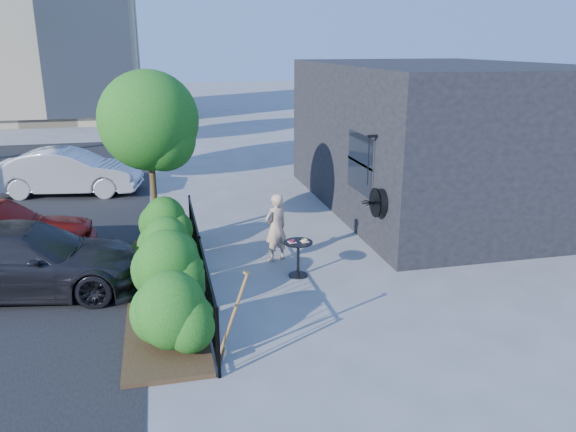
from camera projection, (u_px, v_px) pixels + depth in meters
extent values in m
plane|color=gray|center=(279.00, 283.00, 11.04)|extent=(120.00, 120.00, 0.00)
cube|color=black|center=(435.00, 136.00, 15.83)|extent=(6.00, 9.00, 4.00)
cube|color=black|center=(360.00, 163.00, 13.28)|extent=(0.04, 1.60, 1.40)
cube|color=black|center=(360.00, 163.00, 13.28)|extent=(0.05, 1.70, 0.06)
cylinder|color=black|center=(380.00, 202.00, 12.03)|extent=(0.18, 0.60, 0.60)
cylinder|color=black|center=(375.00, 203.00, 12.01)|extent=(0.03, 0.64, 0.64)
cube|color=black|center=(373.00, 136.00, 12.09)|extent=(0.25, 0.06, 0.06)
cylinder|color=black|center=(368.00, 161.00, 12.24)|extent=(0.02, 0.02, 1.05)
cylinder|color=black|center=(218.00, 343.00, 7.76)|extent=(0.05, 0.05, 1.10)
cylinder|color=black|center=(201.00, 264.00, 10.55)|extent=(0.05, 0.05, 1.10)
cylinder|color=black|center=(190.00, 218.00, 13.34)|extent=(0.05, 0.05, 1.10)
cube|color=black|center=(199.00, 238.00, 10.40)|extent=(0.03, 6.00, 0.03)
cube|color=black|center=(202.00, 286.00, 10.68)|extent=(0.03, 6.00, 0.03)
cylinder|color=black|center=(217.00, 340.00, 7.85)|extent=(0.02, 0.02, 1.04)
cylinder|color=black|center=(216.00, 333.00, 8.04)|extent=(0.02, 0.02, 1.04)
cylinder|color=black|center=(214.00, 326.00, 8.22)|extent=(0.02, 0.02, 1.04)
cylinder|color=black|center=(213.00, 320.00, 8.41)|extent=(0.02, 0.02, 1.04)
cylinder|color=black|center=(212.00, 314.00, 8.60)|extent=(0.02, 0.02, 1.04)
cylinder|color=black|center=(210.00, 308.00, 8.78)|extent=(0.02, 0.02, 1.04)
cylinder|color=black|center=(209.00, 303.00, 8.97)|extent=(0.02, 0.02, 1.04)
cylinder|color=black|center=(208.00, 297.00, 9.15)|extent=(0.02, 0.02, 1.04)
cylinder|color=black|center=(207.00, 292.00, 9.34)|extent=(0.02, 0.02, 1.04)
cylinder|color=black|center=(206.00, 287.00, 9.53)|extent=(0.02, 0.02, 1.04)
cylinder|color=black|center=(205.00, 283.00, 9.71)|extent=(0.02, 0.02, 1.04)
cylinder|color=black|center=(204.00, 278.00, 9.90)|extent=(0.02, 0.02, 1.04)
cylinder|color=black|center=(203.00, 274.00, 10.09)|extent=(0.02, 0.02, 1.04)
cylinder|color=black|center=(202.00, 270.00, 10.27)|extent=(0.02, 0.02, 1.04)
cylinder|color=black|center=(201.00, 266.00, 10.46)|extent=(0.02, 0.02, 1.04)
cylinder|color=black|center=(200.00, 262.00, 10.64)|extent=(0.02, 0.02, 1.04)
cylinder|color=black|center=(199.00, 258.00, 10.83)|extent=(0.02, 0.02, 1.04)
cylinder|color=black|center=(199.00, 254.00, 11.02)|extent=(0.02, 0.02, 1.04)
cylinder|color=black|center=(198.00, 251.00, 11.20)|extent=(0.02, 0.02, 1.04)
cylinder|color=black|center=(197.00, 247.00, 11.39)|extent=(0.02, 0.02, 1.04)
cylinder|color=black|center=(196.00, 244.00, 11.57)|extent=(0.02, 0.02, 1.04)
cylinder|color=black|center=(196.00, 241.00, 11.76)|extent=(0.02, 0.02, 1.04)
cylinder|color=black|center=(195.00, 238.00, 11.95)|extent=(0.02, 0.02, 1.04)
cylinder|color=black|center=(194.00, 235.00, 12.13)|extent=(0.02, 0.02, 1.04)
cylinder|color=black|center=(194.00, 232.00, 12.32)|extent=(0.02, 0.02, 1.04)
cylinder|color=black|center=(193.00, 229.00, 12.50)|extent=(0.02, 0.02, 1.04)
cylinder|color=black|center=(192.00, 226.00, 12.69)|extent=(0.02, 0.02, 1.04)
cylinder|color=black|center=(192.00, 224.00, 12.88)|extent=(0.02, 0.02, 1.04)
cylinder|color=black|center=(191.00, 221.00, 13.06)|extent=(0.02, 0.02, 1.04)
cylinder|color=black|center=(191.00, 219.00, 13.25)|extent=(0.02, 0.02, 1.04)
cube|color=#382616|center=(164.00, 292.00, 10.55)|extent=(1.30, 6.00, 0.08)
ellipsoid|color=#145A16|center=(172.00, 312.00, 8.33)|extent=(1.10, 1.10, 1.24)
ellipsoid|color=#145A16|center=(168.00, 271.00, 9.82)|extent=(1.10, 1.10, 1.24)
ellipsoid|color=#145A16|center=(166.00, 243.00, 11.21)|extent=(1.10, 1.10, 1.24)
ellipsoid|color=#145A16|center=(165.00, 222.00, 12.52)|extent=(1.10, 1.10, 1.24)
cylinder|color=#3F2B19|center=(154.00, 195.00, 12.79)|extent=(0.14, 0.14, 2.40)
sphere|color=#145A16|center=(149.00, 123.00, 12.31)|extent=(2.20, 2.20, 2.20)
sphere|color=#145A16|center=(164.00, 139.00, 12.28)|extent=(1.43, 1.43, 1.43)
cylinder|color=black|center=(298.00, 242.00, 11.18)|extent=(0.58, 0.58, 0.03)
cylinder|color=black|center=(298.00, 259.00, 11.29)|extent=(0.06, 0.06, 0.70)
cylinder|color=black|center=(298.00, 275.00, 11.39)|extent=(0.39, 0.39, 0.03)
cube|color=white|center=(292.00, 242.00, 11.16)|extent=(0.16, 0.16, 0.01)
cube|color=white|center=(305.00, 241.00, 11.19)|extent=(0.16, 0.16, 0.01)
torus|color=#510D25|center=(292.00, 241.00, 11.15)|extent=(0.13, 0.13, 0.04)
torus|color=tan|center=(305.00, 240.00, 11.18)|extent=(0.13, 0.13, 0.04)
imported|color=tan|center=(276.00, 228.00, 12.00)|extent=(0.64, 0.55, 1.49)
cylinder|color=brown|center=(234.00, 313.00, 8.13)|extent=(0.49, 0.05, 1.25)
cube|color=gray|center=(223.00, 356.00, 8.28)|extent=(0.12, 0.19, 0.26)
cylinder|color=brown|center=(247.00, 273.00, 7.99)|extent=(0.11, 0.10, 0.06)
imported|color=silver|center=(69.00, 172.00, 17.36)|extent=(4.47, 2.19, 1.41)
imported|color=black|center=(24.00, 260.00, 10.45)|extent=(4.79, 2.50, 1.32)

